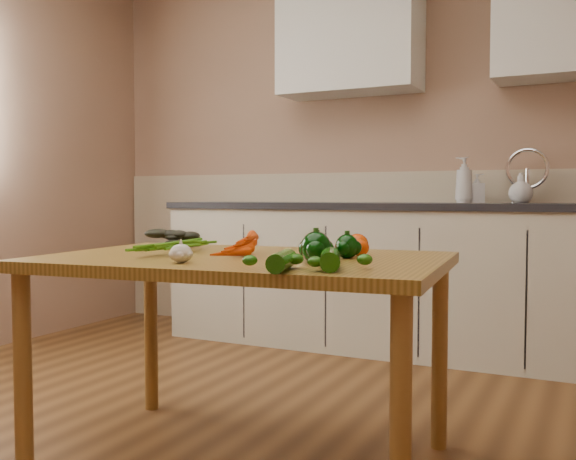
% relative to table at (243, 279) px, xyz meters
% --- Properties ---
extents(room, '(4.04, 5.04, 2.64)m').
position_rel_table_xyz_m(room, '(-0.27, -0.16, 0.60)').
color(room, brown).
rests_on(room, ground).
extents(counter_run, '(2.84, 0.64, 1.14)m').
position_rel_table_xyz_m(counter_run, '(-0.06, 1.86, -0.19)').
color(counter_run, beige).
rests_on(counter_run, ground).
extents(upper_cabinets, '(2.15, 0.35, 0.70)m').
position_rel_table_xyz_m(upper_cabinets, '(0.24, 1.99, 1.30)').
color(upper_cabinets, silver).
rests_on(upper_cabinets, room).
extents(table, '(1.44, 1.01, 0.73)m').
position_rel_table_xyz_m(table, '(0.00, 0.00, 0.00)').
color(table, olive).
rests_on(table, ground).
extents(soap_bottle_a, '(0.12, 0.11, 0.27)m').
position_rel_table_xyz_m(soap_bottle_a, '(0.37, 1.97, 0.39)').
color(soap_bottle_a, silver).
rests_on(soap_bottle_a, counter_run).
extents(soap_bottle_b, '(0.10, 0.10, 0.17)m').
position_rel_table_xyz_m(soap_bottle_b, '(0.44, 2.01, 0.34)').
color(soap_bottle_b, silver).
rests_on(soap_bottle_b, counter_run).
extents(soap_bottle_c, '(0.18, 0.18, 0.17)m').
position_rel_table_xyz_m(soap_bottle_c, '(0.69, 1.98, 0.34)').
color(soap_bottle_c, silver).
rests_on(soap_bottle_c, counter_run).
extents(carrot_bunch, '(0.27, 0.22, 0.07)m').
position_rel_table_xyz_m(carrot_bunch, '(-0.10, 0.01, 0.12)').
color(carrot_bunch, '#D93F05').
rests_on(carrot_bunch, table).
extents(leafy_greens, '(0.20, 0.18, 0.10)m').
position_rel_table_xyz_m(leafy_greens, '(-0.45, 0.22, 0.13)').
color(leafy_greens, black).
rests_on(leafy_greens, table).
extents(garlic_bulb, '(0.07, 0.07, 0.06)m').
position_rel_table_xyz_m(garlic_bulb, '(-0.06, -0.29, 0.11)').
color(garlic_bulb, beige).
rests_on(garlic_bulb, table).
extents(pepper_a, '(0.08, 0.08, 0.08)m').
position_rel_table_xyz_m(pepper_a, '(0.29, -0.02, 0.12)').
color(pepper_a, black).
rests_on(pepper_a, table).
extents(pepper_b, '(0.08, 0.08, 0.08)m').
position_rel_table_xyz_m(pepper_b, '(0.35, 0.09, 0.12)').
color(pepper_b, black).
rests_on(pepper_b, table).
extents(pepper_c, '(0.10, 0.10, 0.10)m').
position_rel_table_xyz_m(pepper_c, '(0.32, -0.10, 0.13)').
color(pepper_c, black).
rests_on(pepper_c, table).
extents(tomato_a, '(0.08, 0.08, 0.07)m').
position_rel_table_xyz_m(tomato_a, '(0.21, 0.18, 0.12)').
color(tomato_a, '#850502').
rests_on(tomato_a, table).
extents(tomato_b, '(0.08, 0.08, 0.07)m').
position_rel_table_xyz_m(tomato_b, '(0.33, 0.25, 0.12)').
color(tomato_b, '#D23D05').
rests_on(tomato_b, table).
extents(tomato_c, '(0.07, 0.07, 0.06)m').
position_rel_table_xyz_m(tomato_c, '(0.36, 0.18, 0.11)').
color(tomato_c, '#D23D05').
rests_on(tomato_c, table).
extents(zucchini_a, '(0.13, 0.20, 0.06)m').
position_rel_table_xyz_m(zucchini_a, '(0.42, -0.24, 0.11)').
color(zucchini_a, '#144707').
rests_on(zucchini_a, table).
extents(zucchini_b, '(0.10, 0.19, 0.05)m').
position_rel_table_xyz_m(zucchini_b, '(0.32, -0.33, 0.11)').
color(zucchini_b, '#144707').
rests_on(zucchini_b, table).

